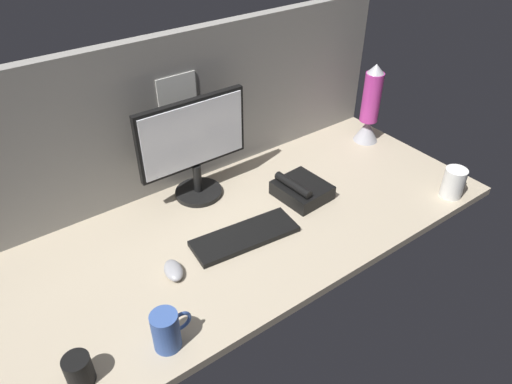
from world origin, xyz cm
name	(u,v)px	position (x,y,z in cm)	size (l,w,h in cm)	color
ground_plane	(246,225)	(0.00, 0.00, -1.50)	(180.00, 80.00, 3.00)	tan
cubicle_wall_back	(188,109)	(-0.01, 37.50, 29.40)	(180.00, 5.50, 58.78)	gray
monitor	(194,145)	(-5.17, 25.12, 21.76)	(42.66, 18.00, 39.14)	black
keyboard	(245,236)	(-5.50, -7.08, 1.00)	(37.00, 13.00, 2.00)	black
mouse	(173,270)	(-33.21, -7.74, 1.70)	(5.60, 9.60, 3.40)	#99999E
mug_black_travel	(79,370)	(-69.28, -26.79, 4.32)	(6.94, 6.94, 8.63)	black
mug_ceramic_blue	(167,330)	(-46.63, -30.15, 6.02)	(11.43, 7.49, 11.97)	#38569E
mug_ceramic_white	(454,182)	(72.99, -33.26, 5.92)	(12.10, 8.21, 11.79)	white
lava_lamp	(370,110)	(77.95, 15.90, 15.09)	(10.99, 10.99, 35.98)	#A5A5AD
desk_phone	(302,190)	(25.68, -0.41, 3.19)	(18.26, 20.12, 8.80)	black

